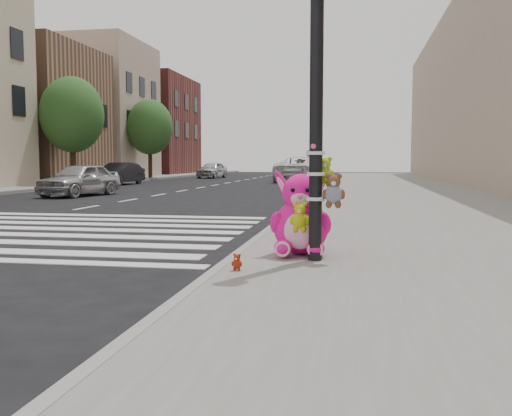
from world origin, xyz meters
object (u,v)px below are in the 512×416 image
(signal_pole, at_px, (318,124))
(car_dark_far, at_px, (120,174))
(pink_bunny, at_px, (301,220))
(red_teddy, at_px, (237,262))
(car_silver_far, at_px, (80,179))
(car_white_near, at_px, (302,169))

(signal_pole, xyz_separation_m, car_dark_far, (-12.42, 22.69, -1.18))
(pink_bunny, distance_m, red_teddy, 1.36)
(signal_pole, bearing_deg, car_silver_far, 126.88)
(car_white_near, bearing_deg, red_teddy, 99.78)
(car_dark_far, bearing_deg, red_teddy, -58.71)
(red_teddy, bearing_deg, car_dark_far, 125.09)
(car_silver_far, xyz_separation_m, car_white_near, (6.89, 15.66, 0.16))
(signal_pole, bearing_deg, car_dark_far, 118.68)
(signal_pole, distance_m, pink_bunny, 1.27)
(pink_bunny, relative_size, car_dark_far, 0.30)
(red_teddy, distance_m, car_white_near, 29.69)
(pink_bunny, height_order, car_white_near, car_white_near)
(pink_bunny, distance_m, car_silver_far, 15.99)
(pink_bunny, xyz_separation_m, car_dark_far, (-12.19, 22.34, 0.02))
(car_silver_far, relative_size, car_white_near, 0.65)
(car_silver_far, height_order, car_white_near, car_white_near)
(red_teddy, height_order, car_white_near, car_white_near)
(red_teddy, relative_size, car_silver_far, 0.05)
(signal_pole, height_order, car_silver_far, signal_pole)
(red_teddy, distance_m, car_silver_far, 16.62)
(red_teddy, height_order, car_silver_far, car_silver_far)
(signal_pole, xyz_separation_m, pink_bunny, (-0.23, 0.35, -1.20))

